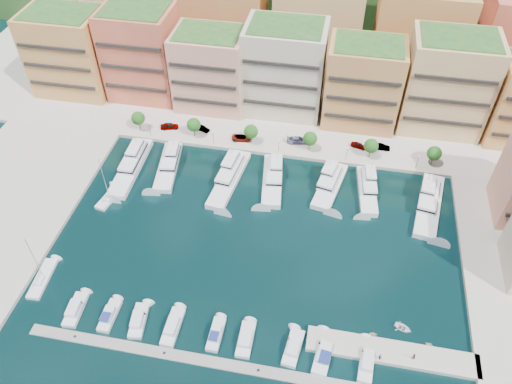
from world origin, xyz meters
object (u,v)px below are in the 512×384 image
(tender_3, at_px, (430,345))
(yacht_0, at_px, (132,164))
(lamppost_4, at_px, (418,160))
(lamppost_0, at_px, (150,127))
(cruiser_3, at_px, (173,327))
(tree_3, at_px, (310,139))
(sailboat_2, at_px, (109,198))
(car_0, at_px, (169,126))
(tree_5, at_px, (434,153))
(cruiser_8, at_px, (367,361))
(lamppost_3, at_px, (347,151))
(car_2, at_px, (242,138))
(lamppost_2, at_px, (279,143))
(yacht_2, at_px, (230,176))
(tree_2, at_px, (251,132))
(cruiser_6, at_px, (293,348))
(tender_1, at_px, (373,334))
(person_0, at_px, (380,357))
(cruiser_4, at_px, (216,334))
(sailboat_0, at_px, (42,279))
(yacht_5, at_px, (367,187))
(person_1, at_px, (413,356))
(cruiser_7, at_px, (324,354))
(yacht_1, at_px, (169,164))
(car_3, at_px, (298,140))
(car_4, at_px, (359,145))
(yacht_6, at_px, (429,202))
(yacht_4, at_px, (330,184))
(tree_0, at_px, (138,118))
(tree_4, at_px, (371,146))
(yacht_3, at_px, (273,177))
(cruiser_1, at_px, (109,316))
(car_5, at_px, (382,147))
(lamppost_1, at_px, (213,135))
(car_1, at_px, (203,129))
(cruiser_5, at_px, (246,340))

(tender_3, bearing_deg, yacht_0, 86.96)
(lamppost_4, distance_m, tender_3, 50.31)
(lamppost_0, xyz_separation_m, cruiser_3, (23.97, -55.79, -3.28))
(tree_3, distance_m, sailboat_2, 53.78)
(car_0, bearing_deg, tree_5, -107.21)
(tree_3, relative_size, cruiser_8, 0.63)
(lamppost_3, height_order, car_2, lamppost_3)
(lamppost_2, xyz_separation_m, yacht_2, (-10.65, -12.10, -2.62))
(tree_2, bearing_deg, cruiser_6, -71.27)
(tree_2, distance_m, cruiser_3, 58.38)
(tender_1, bearing_deg, tree_5, -13.15)
(person_0, bearing_deg, yacht_2, 18.83)
(cruiser_4, xyz_separation_m, sailboat_0, (-39.30, 5.76, -0.26))
(yacht_5, height_order, person_1, yacht_5)
(yacht_0, height_order, cruiser_6, yacht_0)
(tender_1, bearing_deg, yacht_5, 5.01)
(cruiser_7, relative_size, person_0, 5.50)
(tree_2, relative_size, cruiser_4, 0.79)
(yacht_1, distance_m, car_3, 35.42)
(cruiser_6, height_order, car_4, car_4)
(car_2, height_order, person_0, person_0)
(cruiser_3, bearing_deg, yacht_2, 88.18)
(yacht_6, xyz_separation_m, car_2, (-49.46, 14.99, 0.56))
(tree_2, xyz_separation_m, tree_5, (48.00, 0.00, 0.00))
(tender_1, bearing_deg, cruiser_3, 100.12)
(cruiser_4, relative_size, car_3, 1.22)
(yacht_4, height_order, car_2, yacht_4)
(tree_0, height_order, car_2, tree_0)
(yacht_2, xyz_separation_m, car_3, (15.17, 16.82, 0.65))
(tree_0, relative_size, tree_4, 1.00)
(tree_5, distance_m, lamppost_3, 22.14)
(tree_4, relative_size, cruiser_6, 0.71)
(yacht_3, bearing_deg, car_3, 74.37)
(cruiser_1, xyz_separation_m, car_3, (29.67, 60.52, 1.28))
(cruiser_7, relative_size, car_4, 2.18)
(yacht_4, relative_size, car_5, 3.91)
(sailboat_0, relative_size, car_0, 2.62)
(tree_4, relative_size, lamppost_3, 1.35)
(yacht_5, relative_size, car_0, 3.38)
(lamppost_0, relative_size, yacht_2, 0.19)
(lamppost_1, height_order, car_1, lamppost_1)
(car_0, bearing_deg, yacht_1, -178.78)
(cruiser_6, bearing_deg, cruiser_5, 179.98)
(cruiser_8, relative_size, sailboat_0, 0.67)
(lamppost_4, bearing_deg, car_1, 175.17)
(tree_5, relative_size, cruiser_3, 0.67)
(cruiser_6, bearing_deg, lamppost_1, 118.03)
(tree_4, distance_m, car_0, 55.98)
(yacht_0, relative_size, yacht_4, 1.26)
(lamppost_4, height_order, car_5, lamppost_4)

